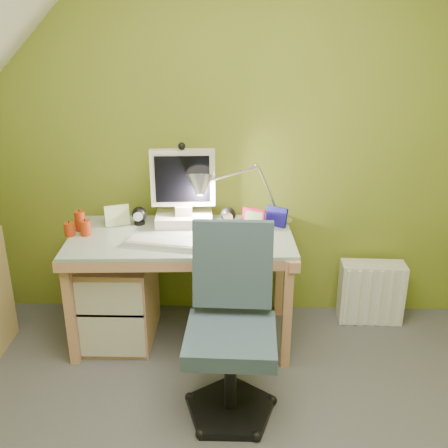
{
  "coord_description": "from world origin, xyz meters",
  "views": [
    {
      "loc": [
        0.07,
        -1.56,
        1.86
      ],
      "look_at": [
        0.0,
        1.0,
        0.85
      ],
      "focal_mm": 42.0,
      "sensor_mm": 36.0,
      "label": 1
    }
  ],
  "objects_px": {
    "desk_lamp": "(259,180)",
    "task_chair": "(231,338)",
    "monitor": "(183,183)",
    "desk": "(183,287)",
    "radiator": "(371,292)"
  },
  "relations": [
    {
      "from": "task_chair",
      "to": "radiator",
      "type": "height_order",
      "value": "task_chair"
    },
    {
      "from": "monitor",
      "to": "desk_lamp",
      "type": "distance_m",
      "value": 0.45
    },
    {
      "from": "desk_lamp",
      "to": "monitor",
      "type": "bearing_deg",
      "value": -170.47
    },
    {
      "from": "desk",
      "to": "task_chair",
      "type": "distance_m",
      "value": 0.75
    },
    {
      "from": "desk_lamp",
      "to": "task_chair",
      "type": "distance_m",
      "value": 1.02
    },
    {
      "from": "desk_lamp",
      "to": "radiator",
      "type": "distance_m",
      "value": 1.07
    },
    {
      "from": "desk_lamp",
      "to": "task_chair",
      "type": "xyz_separation_m",
      "value": [
        -0.15,
        -0.86,
        -0.53
      ]
    },
    {
      "from": "desk_lamp",
      "to": "radiator",
      "type": "xyz_separation_m",
      "value": [
        0.75,
        0.05,
        -0.77
      ]
    },
    {
      "from": "desk_lamp",
      "to": "desk",
      "type": "bearing_deg",
      "value": -148.67
    },
    {
      "from": "desk",
      "to": "desk_lamp",
      "type": "relative_size",
      "value": 2.31
    },
    {
      "from": "monitor",
      "to": "task_chair",
      "type": "bearing_deg",
      "value": -74.83
    },
    {
      "from": "desk_lamp",
      "to": "radiator",
      "type": "relative_size",
      "value": 1.38
    },
    {
      "from": "monitor",
      "to": "task_chair",
      "type": "relative_size",
      "value": 0.58
    },
    {
      "from": "desk",
      "to": "monitor",
      "type": "relative_size",
      "value": 2.49
    },
    {
      "from": "monitor",
      "to": "radiator",
      "type": "xyz_separation_m",
      "value": [
        1.2,
        0.05,
        -0.75
      ]
    }
  ]
}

